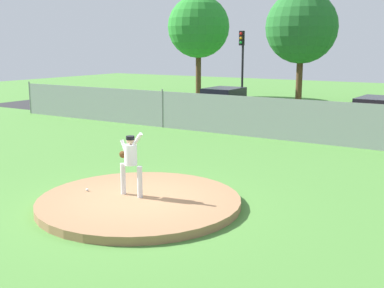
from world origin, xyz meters
TOP-DOWN VIEW (x-y plane):
  - ground_plane at (0.00, 6.00)m, footprint 80.00×80.00m
  - asphalt_strip at (0.00, 14.50)m, footprint 44.00×7.00m
  - pitchers_mound at (0.00, 0.00)m, footprint 5.07×5.07m
  - pitcher_youth at (-0.29, 0.04)m, footprint 0.78×0.32m
  - baseball at (-1.52, -0.26)m, footprint 0.07×0.07m
  - chainlink_fence at (0.00, 10.00)m, footprint 31.94×0.07m
  - parked_car_navy at (-5.38, 14.44)m, footprint 2.00×4.14m
  - parked_car_red at (2.73, 14.35)m, footprint 1.97×4.48m
  - traffic_cone_orange at (-3.38, 13.27)m, footprint 0.40×0.40m
  - traffic_light_near at (-6.55, 19.01)m, footprint 0.28×0.46m
  - tree_tall_centre at (-12.42, 23.39)m, footprint 4.71×4.71m
  - tree_slender_far at (-4.34, 23.57)m, footprint 4.91×4.91m

SIDE VIEW (x-z plane):
  - ground_plane at x=0.00m, z-range 0.00..0.00m
  - asphalt_strip at x=0.00m, z-range 0.00..0.01m
  - pitchers_mound at x=0.00m, z-range 0.00..0.20m
  - baseball at x=-1.52m, z-range 0.20..0.27m
  - traffic_cone_orange at x=-3.38m, z-range -0.01..0.54m
  - parked_car_red at x=2.73m, z-range -0.03..1.56m
  - parked_car_navy at x=-5.38m, z-range -0.04..1.62m
  - chainlink_fence at x=0.00m, z-range -0.05..1.82m
  - pitcher_youth at x=-0.29m, z-range 0.32..1.98m
  - traffic_light_near at x=-6.55m, z-range 0.89..5.74m
  - tree_slender_far at x=-4.34m, z-range 1.34..8.96m
  - tree_tall_centre at x=-12.42m, z-range 1.48..9.20m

